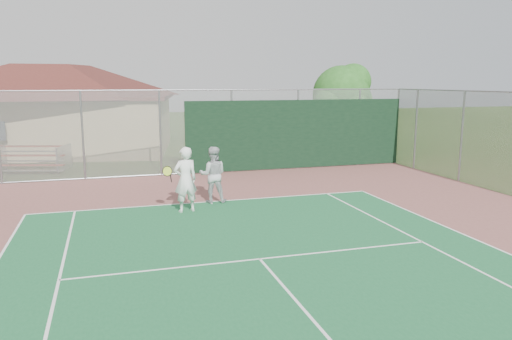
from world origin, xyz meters
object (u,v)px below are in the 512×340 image
(clubhouse, at_px, (55,100))
(tree, at_px, (343,96))
(bleachers, at_px, (31,158))
(player_white_front, at_px, (185,180))
(player_grey_back, at_px, (213,175))

(clubhouse, distance_m, tree, 15.47)
(tree, bearing_deg, bleachers, 178.20)
(player_white_front, height_order, player_grey_back, player_white_front)
(clubhouse, relative_size, bleachers, 4.42)
(bleachers, bearing_deg, clubhouse, 100.42)
(bleachers, bearing_deg, tree, 13.99)
(tree, bearing_deg, player_grey_back, -137.75)
(player_grey_back, bearing_deg, clubhouse, -54.19)
(bleachers, relative_size, tree, 0.69)
(clubhouse, bearing_deg, player_white_front, -62.28)
(bleachers, xyz_separation_m, tree, (14.55, -0.46, 2.54))
(bleachers, bearing_deg, player_white_front, -42.81)
(clubhouse, bearing_deg, player_grey_back, -57.50)
(bleachers, xyz_separation_m, player_grey_back, (6.40, -7.86, 0.34))
(clubhouse, bearing_deg, tree, -15.41)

